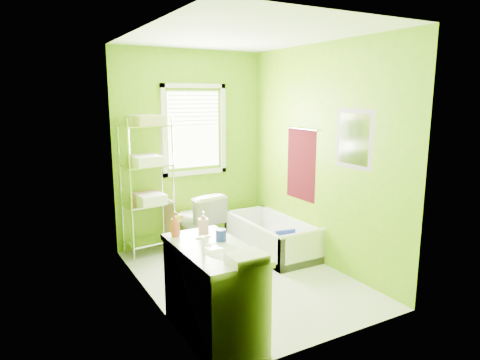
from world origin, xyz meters
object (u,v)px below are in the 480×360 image
wire_shelf_unit (148,170)px  toilet (198,221)px  bathtub (273,241)px  vanity (214,288)px

wire_shelf_unit → toilet: bearing=-20.9°
bathtub → toilet: bearing=146.5°
toilet → vanity: vanity is taller
bathtub → vanity: bearing=-137.3°
toilet → vanity: bearing=62.9°
wire_shelf_unit → bathtub: bearing=-28.7°
toilet → vanity: size_ratio=0.74×
bathtub → wire_shelf_unit: 1.84m
bathtub → wire_shelf_unit: (-1.38, 0.76, 0.94)m
toilet → wire_shelf_unit: 0.92m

